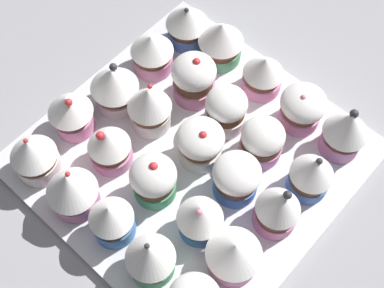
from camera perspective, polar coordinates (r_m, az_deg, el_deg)
The scene contains 26 objects.
ground_plane at distance 73.51cm, azimuth 0.00°, elevation -2.11°, with size 180.00×180.00×3.00cm, color #9E9EA3.
baking_tray at distance 71.64cm, azimuth 0.00°, elevation -1.37°, with size 39.21×39.21×1.20cm.
cupcake_1 at distance 62.43cm, azimuth 4.55°, elevation -11.81°, with size 6.73×6.73×6.78cm.
cupcake_2 at distance 64.64cm, azimuth 9.54°, elevation -6.61°, with size 5.55×5.55×8.23cm.
cupcake_3 at distance 67.51cm, azimuth 12.81°, elevation -3.26°, with size 5.61×5.61×7.24cm.
cupcake_4 at distance 70.83cm, azimuth 16.30°, elevation 1.31°, with size 6.01×6.01×8.32cm.
cupcake_5 at distance 61.90cm, azimuth -4.53°, elevation -12.15°, with size 5.97×5.97×7.77cm.
cupcake_6 at distance 63.60cm, azimuth 0.87°, elevation -8.03°, with size 5.72×5.72×7.12cm.
cupcake_7 at distance 65.97cm, azimuth 4.59°, elevation -3.90°, with size 6.17×6.17×6.51cm.
cupcake_8 at distance 69.06cm, azimuth 7.60°, elevation 0.39°, with size 5.79×5.79×6.47cm.
cupcake_9 at distance 72.45cm, azimuth 11.86°, elevation 3.89°, with size 6.32×6.32×6.57cm.
cupcake_10 at distance 64.11cm, azimuth -8.60°, elevation -8.16°, with size 5.49×5.49×7.21cm.
cupcake_11 at distance 65.79cm, azimuth -4.25°, elevation -3.77°, with size 5.96×5.96×7.33cm.
cupcake_12 at distance 68.20cm, azimuth 0.91°, elevation 0.12°, with size 6.31×6.31×6.70cm.
cupcake_13 at distance 70.67cm, azimuth 3.91°, elevation 3.63°, with size 5.70×5.70×6.88cm.
cupcake_14 at distance 74.73cm, azimuth 7.75°, elevation 7.55°, with size 5.76×5.76×6.51cm.
cupcake_15 at distance 66.34cm, azimuth -12.90°, elevation -4.87°, with size 6.51×6.51×7.63cm.
cupcake_16 at distance 68.63cm, azimuth -8.93°, elevation -0.29°, with size 5.66×5.66×7.11cm.
cupcake_17 at distance 70.52cm, azimuth -4.37°, elevation 4.31°, with size 6.03×6.03×8.02cm.
cupcake_18 at distance 73.02cm, azimuth 0.20°, elevation 7.17°, with size 6.22×6.22×7.83cm.
cupcake_19 at distance 77.20cm, azimuth 3.15°, elevation 11.09°, with size 6.61×6.61×7.17cm.
cupcake_20 at distance 70.05cm, azimuth -16.74°, elevation -1.26°, with size 6.06×6.06×7.10cm.
cupcake_21 at distance 71.86cm, azimuth -13.00°, elevation 3.37°, with size 6.08×6.08×7.36cm.
cupcake_22 at distance 73.01cm, azimuth -8.40°, elevation 6.18°, with size 6.73×6.73×7.53cm.
cupcake_23 at distance 76.49cm, azimuth -4.34°, elevation 9.94°, with size 6.21×6.21×6.60cm.
cupcake_24 at distance 79.23cm, azimuth -0.55°, elevation 12.95°, with size 6.32×6.32×7.29cm.
Camera 1 is at (-24.13, -21.78, 64.44)cm, focal length 49.21 mm.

